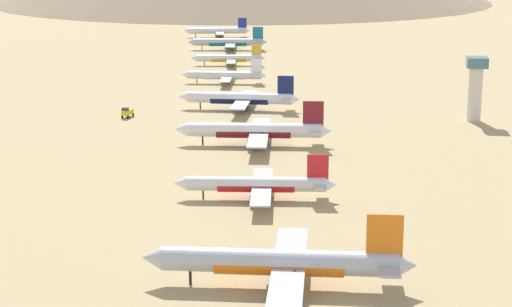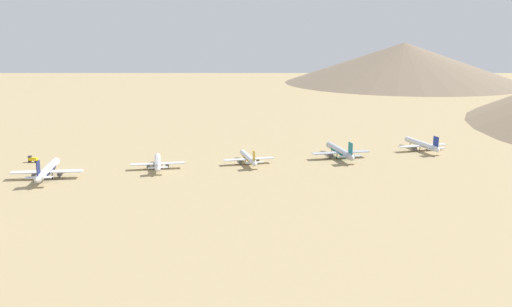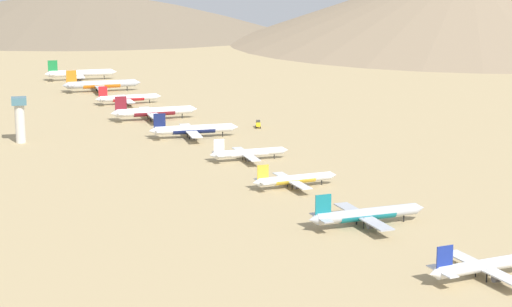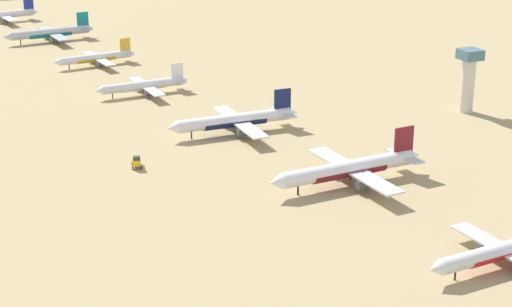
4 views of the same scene
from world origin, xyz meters
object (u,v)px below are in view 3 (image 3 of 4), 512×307
(parked_jet_7, at_px, (101,84))
(service_truck, at_px, (258,124))
(parked_jet_3, at_px, (248,153))
(parked_jet_0, at_px, (487,265))
(parked_jet_5, at_px, (153,112))
(parked_jet_2, at_px, (294,179))
(parked_jet_4, at_px, (193,129))
(parked_jet_1, at_px, (366,214))
(parked_jet_6, at_px, (128,98))
(control_tower, at_px, (20,117))
(parked_jet_8, at_px, (80,73))

(parked_jet_7, xyz_separation_m, service_truck, (70.36, -147.40, -2.89))
(parked_jet_3, relative_size, parked_jet_7, 0.72)
(parked_jet_0, bearing_deg, parked_jet_3, 100.76)
(parked_jet_7, distance_m, service_truck, 163.36)
(parked_jet_3, bearing_deg, parked_jet_5, 103.95)
(parked_jet_2, distance_m, parked_jet_4, 111.40)
(parked_jet_3, height_order, parked_jet_4, parked_jet_4)
(parked_jet_3, bearing_deg, parked_jet_1, -81.69)
(parked_jet_6, relative_size, control_tower, 1.81)
(parked_jet_0, bearing_deg, parked_jet_5, 102.04)
(parked_jet_4, bearing_deg, parked_jet_0, -78.17)
(parked_jet_2, bearing_deg, parked_jet_8, 100.82)
(parked_jet_4, xyz_separation_m, service_truck, (38.34, 18.48, -2.32))
(service_truck, distance_m, control_tower, 123.48)
(parked_jet_6, distance_m, control_tower, 121.04)
(parked_jet_7, relative_size, parked_jet_8, 1.01)
(parked_jet_2, bearing_deg, parked_jet_6, 100.84)
(parked_jet_6, bearing_deg, parked_jet_0, -78.62)
(parked_jet_1, distance_m, parked_jet_8, 398.33)
(parked_jet_7, xyz_separation_m, control_tower, (-52.25, -157.26, 7.89))
(parked_jet_3, height_order, parked_jet_6, parked_jet_6)
(parked_jet_2, distance_m, parked_jet_5, 167.36)
(service_truck, height_order, control_tower, control_tower)
(parked_jet_0, relative_size, parked_jet_8, 0.81)
(parked_jet_5, bearing_deg, parked_jet_3, -76.05)
(parked_jet_7, bearing_deg, parked_jet_8, 99.75)
(parked_jet_8, bearing_deg, service_truck, -68.69)
(parked_jet_6, bearing_deg, service_truck, -57.57)
(parked_jet_0, relative_size, control_tower, 1.84)
(parked_jet_1, relative_size, parked_jet_4, 0.98)
(parked_jet_3, bearing_deg, parked_jet_4, 104.91)
(parked_jet_2, xyz_separation_m, parked_jet_3, (-6.53, 52.34, 0.04))
(parked_jet_2, relative_size, parked_jet_7, 0.71)
(parked_jet_5, xyz_separation_m, parked_jet_7, (-19.49, 111.33, 0.25))
(service_truck, bearing_deg, parked_jet_1, -92.21)
(parked_jet_3, bearing_deg, parked_jet_2, -82.88)
(parked_jet_2, height_order, parked_jet_4, parked_jet_4)
(parked_jet_3, distance_m, parked_jet_5, 114.87)
(parked_jet_0, height_order, parked_jet_4, parked_jet_4)
(parked_jet_6, height_order, service_truck, parked_jet_6)
(parked_jet_1, xyz_separation_m, parked_jet_5, (-43.72, 221.21, 0.43))
(service_truck, bearing_deg, parked_jet_7, 115.52)
(parked_jet_5, relative_size, service_truck, 8.85)
(parked_jet_0, distance_m, service_truck, 243.86)
(parked_jet_4, bearing_deg, parked_jet_2, -78.77)
(parked_jet_0, bearing_deg, parked_jet_4, 101.83)
(parked_jet_2, xyz_separation_m, parked_jet_5, (-34.23, 163.81, 1.18))
(parked_jet_2, height_order, parked_jet_3, parked_jet_3)
(parked_jet_2, xyz_separation_m, parked_jet_6, (-42.21, 220.38, 0.37))
(parked_jet_4, bearing_deg, service_truck, 25.73)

